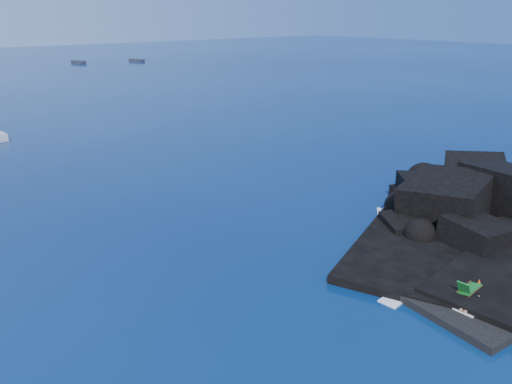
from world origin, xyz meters
TOP-DOWN VIEW (x-y plane):
  - ground at (0.00, 0.00)m, footprint 400.00×400.00m
  - beach at (4.50, 0.50)m, footprint 9.08×6.86m
  - surf_foam at (5.00, 5.00)m, footprint 10.00×8.00m
  - deck_chair at (2.87, 0.53)m, footprint 1.56×0.77m
  - towel at (2.23, -0.03)m, footprint 1.96×0.98m
  - sunbather at (2.23, -0.03)m, footprint 1.84×0.52m
  - marker_cone at (3.59, 0.49)m, footprint 0.48×0.48m
  - distant_boat_a at (31.26, 122.56)m, footprint 2.33×5.09m
  - distant_boat_b at (45.10, 117.62)m, footprint 2.75×4.85m

SIDE VIEW (x-z plane):
  - ground at x=0.00m, z-range 0.00..0.00m
  - beach at x=4.50m, z-range -0.35..0.35m
  - surf_foam at x=5.00m, z-range -0.03..0.03m
  - distant_boat_a at x=31.26m, z-range -0.33..0.33m
  - distant_boat_b at x=45.10m, z-range -0.31..0.31m
  - towel at x=2.23m, z-range 0.35..0.40m
  - sunbather at x=2.23m, z-range 0.40..0.65m
  - marker_cone at x=3.59m, z-range 0.35..0.92m
  - deck_chair at x=2.87m, z-range 0.35..1.39m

